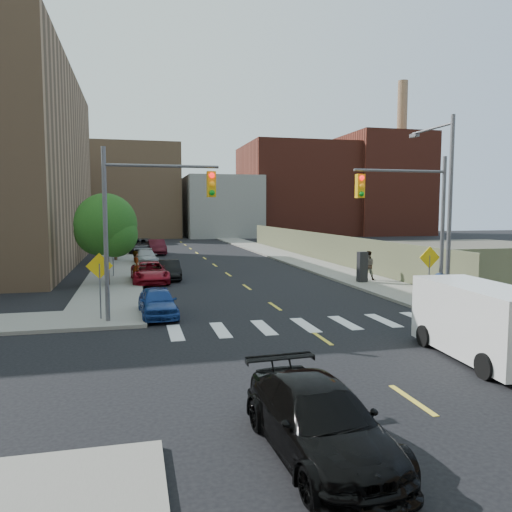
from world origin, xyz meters
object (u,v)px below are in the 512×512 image
parked_car_black (169,270)px  parked_car_red (150,272)px  parked_car_grey (143,246)px  mailbox (440,289)px  parked_car_white (146,257)px  parked_car_blue (158,302)px  cargo_van (478,319)px  parked_car_silver (146,257)px  black_sedan (319,420)px  parked_car_maroon (156,247)px  pedestrian_east (368,265)px  payphone (362,267)px  pedestrian_west (137,267)px

parked_car_black → parked_car_red: parked_car_red is taller
parked_car_grey → mailbox: bearing=-63.6°
parked_car_white → parked_car_grey: size_ratio=0.65×
parked_car_blue → parked_car_grey: 31.46m
parked_car_grey → cargo_van: cargo_van is taller
parked_car_silver → black_sedan: 33.85m
parked_car_maroon → parked_car_grey: 1.87m
black_sedan → mailbox: bearing=45.3°
parked_car_red → mailbox: (12.96, -11.12, 0.19)m
parked_car_grey → black_sedan: bearing=-82.4°
black_sedan → mailbox: (10.62, 12.00, 0.18)m
parked_car_blue → mailbox: mailbox is taller
cargo_van → pedestrian_east: size_ratio=2.83×
parked_car_grey → parked_car_blue: bearing=-85.4°
parked_car_grey → payphone: bearing=-58.6°
parked_car_red → parked_car_maroon: (1.30, 20.00, 0.10)m
payphone → parked_car_red: bearing=162.1°
parked_car_blue → parked_car_red: bearing=86.8°
parked_car_white → parked_car_silver: bearing=-108.7°
parked_car_blue → cargo_van: size_ratio=0.72×
parked_car_blue → payphone: (12.61, 6.46, 0.44)m
parked_car_silver → pedestrian_west: 11.41m
black_sedan → cargo_van: (6.96, 4.61, 0.54)m
parked_car_silver → pedestrian_east: size_ratio=2.38×
parked_car_red → pedestrian_west: 1.17m
parked_car_blue → parked_car_silver: (0.00, 20.77, -0.00)m
pedestrian_west → mailbox: bearing=-130.5°
parked_car_black → black_sedan: size_ratio=0.82×
parked_car_silver → pedestrian_west: (-0.80, -11.37, 0.48)m
pedestrian_west → pedestrian_east: 14.33m
parked_car_black → cargo_van: cargo_van is taller
cargo_van → payphone: size_ratio=2.79×
parked_car_grey → cargo_van: bearing=-72.2°
parked_car_grey → pedestrian_west: (-0.80, -22.05, 0.33)m
parked_car_silver → cargo_van: (9.30, -29.17, 0.58)m
payphone → pedestrian_east: size_ratio=1.01×
parked_car_grey → parked_car_black: bearing=-81.7°
parked_car_black → pedestrian_east: 12.80m
black_sedan → payphone: bearing=59.0°
parked_car_blue → mailbox: 13.00m
parked_car_red → pedestrian_east: 13.68m
parked_car_red → cargo_van: size_ratio=0.92×
pedestrian_east → parked_car_silver: bearing=-20.6°
cargo_van → mailbox: size_ratio=3.57×
parked_car_blue → parked_car_maroon: 30.15m
payphone → pedestrian_east: bearing=43.9°
parked_car_silver → parked_car_grey: (0.00, 10.69, 0.16)m
parked_car_grey → cargo_van: (9.30, -39.85, 0.42)m
parked_car_white → black_sedan: 34.02m
parked_car_maroon → mailbox: mailbox is taller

